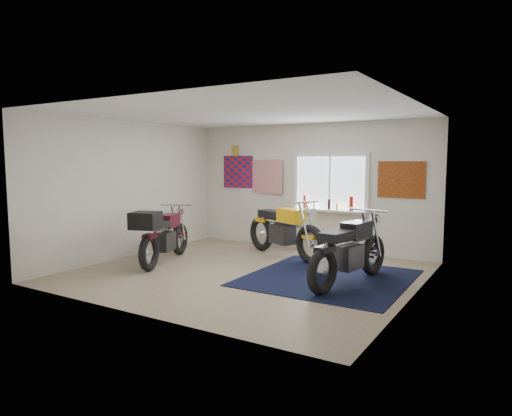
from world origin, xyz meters
The scene contains 10 objects.
ground centered at (0.00, 0.00, 0.00)m, with size 5.50×5.50×0.00m, color #9E896B.
room_shell centered at (0.00, 0.00, 1.64)m, with size 5.50×5.50×5.50m.
navy_rug centered at (1.34, 0.40, 0.01)m, with size 2.50×2.60×0.01m, color black.
window_assembly centered at (0.50, 2.47, 1.37)m, with size 1.66×0.17×1.26m.
oil_bottles centered at (0.57, 2.40, 1.03)m, with size 1.12×0.09×0.30m.
flag_display centered at (-1.90, 2.48, 2.15)m, with size 1.60×0.10×1.17m.
triumph_poster centered at (1.95, 2.48, 1.55)m, with size 0.90×0.03×0.70m, color #A54C14.
yellow_triumph centered at (-0.07, 1.51, 0.51)m, with size 2.17×1.09×1.16m.
black_chrome_bike centered at (1.75, 0.24, 0.50)m, with size 0.71×2.20×1.14m.
maroon_tourer centered at (-1.70, -0.26, 0.55)m, with size 1.03×2.05×1.06m.
Camera 1 is at (4.13, -6.45, 1.92)m, focal length 32.00 mm.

